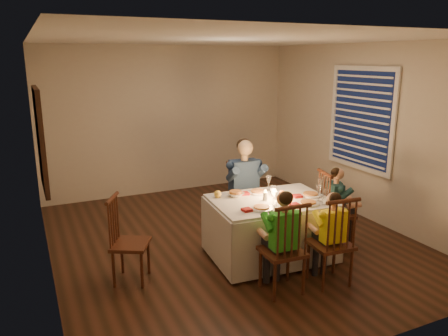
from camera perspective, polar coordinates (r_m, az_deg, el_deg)
name	(u,v)px	position (r m, az deg, el deg)	size (l,w,h in m)	color
ground	(230,240)	(5.97, 0.82, -9.34)	(5.00, 5.00, 0.00)	black
wall_left	(41,163)	(5.04, -22.81, 0.63)	(0.02, 5.00, 2.60)	beige
wall_right	(366,133)	(6.85, 18.11, 4.40)	(0.02, 5.00, 2.60)	beige
wall_back	(169,120)	(7.87, -7.14, 6.20)	(4.50, 0.02, 2.60)	beige
ceiling	(231,39)	(5.47, 0.93, 16.46)	(5.00, 5.00, 0.00)	white
dining_table	(270,216)	(5.33, 6.09, -6.29)	(1.49, 1.13, 0.71)	silver
chair_adult	(244,233)	(6.20, 2.65, -8.42)	(0.41, 0.40, 1.01)	#34170E
chair_near_left	(281,291)	(4.82, 7.45, -15.58)	(0.41, 0.40, 1.01)	#34170E
chair_near_right	(328,282)	(5.07, 13.42, -14.27)	(0.41, 0.40, 1.01)	#34170E
chair_end	(334,246)	(5.97, 14.11, -9.81)	(0.41, 0.40, 1.01)	#34170E
chair_extra	(133,280)	(5.09, -11.86, -14.11)	(0.40, 0.38, 0.97)	#34170E
adult	(244,233)	(6.20, 2.65, -8.42)	(0.50, 0.46, 1.33)	navy
child_green	(281,291)	(4.82, 7.45, -15.58)	(0.37, 0.34, 1.10)	green
child_yellow	(328,282)	(5.07, 13.42, -14.27)	(0.33, 0.31, 1.03)	yellow
child_teal	(334,246)	(5.97, 14.11, -9.81)	(0.34, 0.32, 1.05)	#1A3B42
setting_adult	(258,192)	(5.48, 4.45, -3.18)	(0.26, 0.26, 0.02)	silver
setting_green	(262,208)	(4.92, 4.93, -5.26)	(0.26, 0.26, 0.02)	silver
setting_yellow	(308,203)	(5.16, 10.95, -4.55)	(0.26, 0.26, 0.02)	silver
setting_teal	(310,195)	(5.47, 11.23, -3.46)	(0.26, 0.26, 0.02)	silver
candle_left	(265,196)	(5.21, 5.40, -3.70)	(0.06, 0.06, 0.10)	white
candle_right	(275,195)	(5.26, 6.67, -3.53)	(0.06, 0.06, 0.10)	white
squash	(218,194)	(5.28, -0.83, -3.42)	(0.09, 0.09, 0.09)	yellow
orange_fruit	(282,194)	(5.36, 7.58, -3.33)	(0.08, 0.08, 0.08)	orange
serving_bowl	(236,194)	(5.34, 1.53, -3.48)	(0.19, 0.19, 0.05)	silver
wall_mirror	(41,139)	(5.30, -22.82, 3.46)	(0.06, 0.95, 1.15)	black
window_blinds	(361,119)	(6.86, 17.41, 6.17)	(0.07, 1.34, 1.54)	#0D1737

